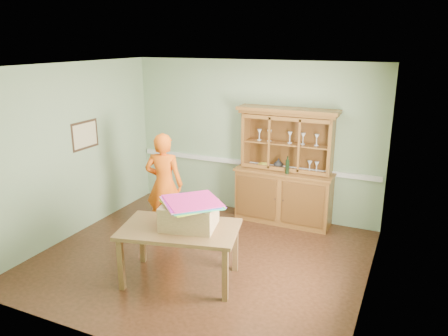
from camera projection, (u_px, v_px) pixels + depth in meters
The scene contains 14 objects.
floor at pixel (202, 258), 6.28m from camera, with size 4.50×4.50×0.00m, color #4F2A19.
ceiling at pixel (199, 66), 5.51m from camera, with size 4.50×4.50×0.00m, color white.
wall_back at pixel (253, 139), 7.64m from camera, with size 4.50×4.50×0.00m, color gray.
wall_left at pixel (72, 151), 6.79m from camera, with size 4.00×4.00×0.00m, color gray.
wall_right at pixel (374, 191), 5.00m from camera, with size 4.00×4.00×0.00m, color gray.
wall_front at pixel (103, 223), 4.15m from camera, with size 4.50×4.50×0.00m, color gray.
chair_rail at pixel (252, 164), 7.75m from camera, with size 4.41×0.05×0.08m, color silver.
framed_map at pixel (85, 135), 6.99m from camera, with size 0.03×0.60×0.46m.
window_panel at pixel (371, 187), 4.71m from camera, with size 0.03×0.96×1.36m.
china_hutch at pixel (284, 183), 7.37m from camera, with size 1.67×0.55×1.96m.
dining_table at pixel (180, 234), 5.55m from camera, with size 1.64×1.21×0.74m.
cardboard_box at pixel (189, 215), 5.50m from camera, with size 0.66×0.53×0.31m, color tan.
kite_stack at pixel (191, 203), 5.42m from camera, with size 0.88×0.88×0.06m.
person at pixel (164, 184), 6.88m from camera, with size 0.60×0.40×1.65m, color #F15D0F.
Camera 1 is at (2.64, -5.01, 3.03)m, focal length 35.00 mm.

